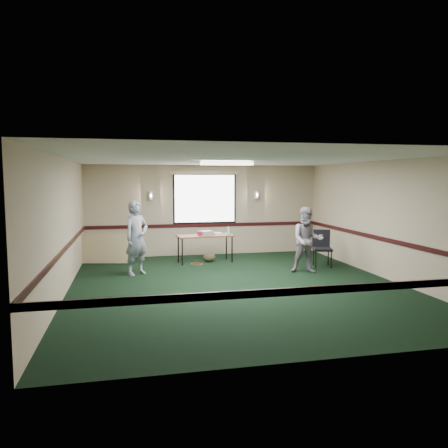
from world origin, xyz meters
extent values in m
plane|color=black|center=(0.00, 0.00, 0.00)|extent=(8.00, 8.00, 0.00)
plane|color=tan|center=(0.00, 4.00, 1.35)|extent=(7.00, 0.00, 7.00)
plane|color=tan|center=(0.00, -4.00, 1.35)|extent=(7.00, 0.00, 7.00)
plane|color=tan|center=(-3.50, 0.00, 1.35)|extent=(0.00, 8.00, 8.00)
plane|color=tan|center=(3.50, 0.00, 1.35)|extent=(0.00, 8.00, 8.00)
plane|color=silver|center=(0.00, 0.00, 2.70)|extent=(8.00, 8.00, 0.00)
cube|color=black|center=(0.00, 3.98, 0.90)|extent=(7.00, 0.03, 0.10)
cube|color=black|center=(0.00, -3.98, 0.90)|extent=(7.00, 0.03, 0.10)
cube|color=black|center=(-3.48, 0.00, 0.90)|extent=(0.03, 8.00, 0.10)
cube|color=black|center=(3.48, 0.00, 0.90)|extent=(0.03, 8.00, 0.10)
cube|color=black|center=(0.00, 3.98, 1.70)|extent=(1.90, 0.01, 1.50)
cube|color=white|center=(0.00, 3.97, 1.70)|extent=(1.80, 0.02, 1.40)
cube|color=beige|center=(0.00, 3.97, 2.47)|extent=(2.05, 0.08, 0.10)
cylinder|color=silver|center=(-1.60, 3.94, 1.80)|extent=(0.16, 0.16, 0.25)
cylinder|color=silver|center=(1.60, 3.94, 1.80)|extent=(0.16, 0.16, 0.25)
cube|color=white|center=(0.00, 1.00, 2.64)|extent=(1.20, 0.32, 0.08)
cube|color=brown|center=(-0.21, 2.74, 0.74)|extent=(1.57, 0.76, 0.04)
cylinder|color=black|center=(-0.88, 2.42, 0.36)|extent=(0.04, 0.04, 0.72)
cylinder|color=black|center=(0.51, 2.57, 0.36)|extent=(0.04, 0.04, 0.72)
cylinder|color=black|center=(-0.93, 2.90, 0.36)|extent=(0.04, 0.04, 0.72)
cylinder|color=black|center=(0.45, 3.05, 0.36)|extent=(0.04, 0.04, 0.72)
cube|color=#95959D|center=(-0.19, 2.78, 0.81)|extent=(0.41, 0.38, 0.11)
cube|color=white|center=(0.15, 2.84, 0.78)|extent=(0.24, 0.22, 0.05)
cylinder|color=red|center=(-0.39, 2.72, 0.81)|extent=(0.08, 0.08, 0.11)
cylinder|color=#90C9EC|center=(0.42, 2.64, 0.87)|extent=(0.07, 0.07, 0.22)
ellipsoid|color=#444427|center=(-0.08, 2.82, 0.12)|extent=(0.41, 0.35, 0.25)
torus|color=#B44916|center=(-0.48, 2.52, 0.01)|extent=(0.37, 0.37, 0.02)
cube|color=tan|center=(-2.92, 3.23, 0.40)|extent=(1.58, 0.54, 0.80)
cube|color=black|center=(2.66, 1.49, 0.46)|extent=(0.57, 0.57, 0.06)
cube|color=black|center=(2.72, 1.71, 0.72)|extent=(0.46, 0.17, 0.46)
cylinder|color=black|center=(2.42, 1.35, 0.22)|extent=(0.03, 0.03, 0.43)
cylinder|color=black|center=(2.80, 1.25, 0.22)|extent=(0.03, 0.03, 0.43)
cylinder|color=black|center=(2.52, 1.73, 0.22)|extent=(0.03, 0.03, 0.43)
cylinder|color=black|center=(2.90, 1.63, 0.22)|extent=(0.03, 0.03, 0.43)
imported|color=#435A95|center=(-2.07, 1.57, 0.89)|extent=(0.77, 0.73, 1.77)
imported|color=#7D8DC2|center=(1.99, 0.92, 0.80)|extent=(0.91, 0.79, 1.61)
camera|label=1|loc=(-2.25, -8.91, 2.27)|focal=35.00mm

